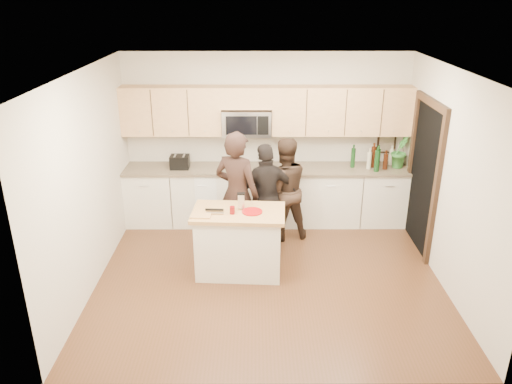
{
  "coord_description": "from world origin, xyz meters",
  "views": [
    {
      "loc": [
        -0.18,
        -5.79,
        3.57
      ],
      "look_at": [
        -0.17,
        0.35,
        1.07
      ],
      "focal_mm": 35.0,
      "sensor_mm": 36.0,
      "label": 1
    }
  ],
  "objects_px": {
    "woman_left": "(237,194)",
    "woman_right": "(266,197)",
    "toaster": "(180,162)",
    "woman_center": "(284,189)",
    "island": "(239,242)"
  },
  "relations": [
    {
      "from": "woman_left",
      "to": "woman_right",
      "type": "height_order",
      "value": "woman_left"
    },
    {
      "from": "island",
      "to": "woman_center",
      "type": "distance_m",
      "value": 1.26
    },
    {
      "from": "woman_left",
      "to": "island",
      "type": "bearing_deg",
      "value": 120.69
    },
    {
      "from": "toaster",
      "to": "woman_center",
      "type": "distance_m",
      "value": 1.72
    },
    {
      "from": "island",
      "to": "woman_center",
      "type": "bearing_deg",
      "value": 61.31
    },
    {
      "from": "toaster",
      "to": "woman_right",
      "type": "xyz_separation_m",
      "value": [
        1.35,
        -0.83,
        -0.25
      ]
    },
    {
      "from": "toaster",
      "to": "woman_right",
      "type": "bearing_deg",
      "value": -31.56
    },
    {
      "from": "island",
      "to": "woman_center",
      "type": "relative_size",
      "value": 0.78
    },
    {
      "from": "toaster",
      "to": "island",
      "type": "bearing_deg",
      "value": -58.17
    },
    {
      "from": "island",
      "to": "woman_left",
      "type": "height_order",
      "value": "woman_left"
    },
    {
      "from": "woman_left",
      "to": "woman_center",
      "type": "xyz_separation_m",
      "value": [
        0.68,
        0.48,
        -0.11
      ]
    },
    {
      "from": "woman_right",
      "to": "toaster",
      "type": "bearing_deg",
      "value": -50.62
    },
    {
      "from": "woman_center",
      "to": "woman_right",
      "type": "bearing_deg",
      "value": 33.09
    },
    {
      "from": "woman_center",
      "to": "toaster",
      "type": "bearing_deg",
      "value": -32.84
    },
    {
      "from": "island",
      "to": "woman_left",
      "type": "relative_size",
      "value": 0.68
    }
  ]
}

